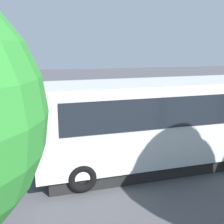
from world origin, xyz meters
The scene contains 13 objects.
ground_plane centered at (0.00, 0.00, 0.00)m, with size 80.00×80.00×0.00m, color #4C4C51.
tour_bus centered at (1.11, 5.39, 1.64)m, with size 9.39×2.90×3.25m.
spectator_far_left centered at (0.70, 2.67, 1.08)m, with size 0.57×0.32×1.81m.
spectator_left centered at (1.62, 2.68, 1.01)m, with size 0.58×0.37×1.70m.
spectator_centre centered at (2.68, 3.01, 1.09)m, with size 0.57×0.38×1.82m.
parked_motorcycle_silver centered at (0.21, 3.44, 0.48)m, with size 2.05×0.58×0.99m.
stunt_motorcycle centered at (3.37, -2.11, 0.61)m, with size 1.97×0.90×1.23m.
traffic_cone centered at (1.19, -1.73, 0.30)m, with size 0.34×0.34×0.63m.
bay_line_a centered at (-5.25, -1.59, 0.00)m, with size 0.15×4.56×0.01m.
bay_line_b centered at (-2.26, -1.59, 0.00)m, with size 0.14×3.67×0.01m.
bay_line_c centered at (0.73, -1.59, 0.00)m, with size 0.16×4.91×0.01m.
bay_line_d centered at (3.72, -1.59, 0.00)m, with size 0.15×3.99×0.01m.
bay_line_e centered at (6.71, -1.59, 0.00)m, with size 0.15×4.78×0.01m.
Camera 1 is at (5.46, 14.82, 4.53)m, focal length 45.96 mm.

